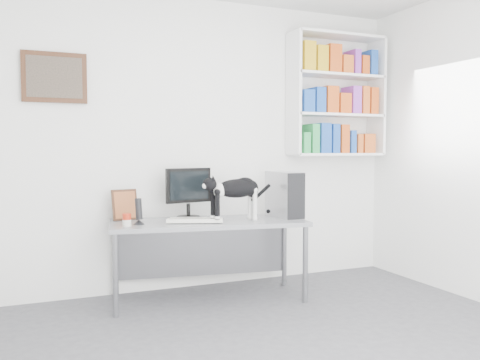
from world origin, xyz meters
The scene contains 11 objects.
room centered at (0.00, 0.00, 1.35)m, with size 4.01×4.01×2.70m.
bookshelf centered at (1.40, 1.85, 1.85)m, with size 1.03×0.28×1.24m, color white.
wall_art centered at (-1.30, 1.97, 1.90)m, with size 0.52×0.04×0.42m, color #482317.
desk centered at (-0.10, 1.52, 0.34)m, with size 1.65×0.64×0.69m, color slate.
monitor centered at (-0.21, 1.74, 0.92)m, with size 0.43×0.20×0.46m, color black.
keyboard centered at (-0.24, 1.47, 0.71)m, with size 0.46×0.18×0.04m, color silver.
pc_tower centered at (0.60, 1.47, 0.90)m, with size 0.18×0.41×0.41m, color silver.
speaker centered at (-0.70, 1.54, 0.80)m, with size 0.10×0.10×0.22m, color black.
leaning_print centered at (-0.76, 1.83, 0.83)m, with size 0.22×0.09×0.28m, color #482317.
soup_can centered at (-0.81, 1.47, 0.74)m, with size 0.07×0.07×0.10m, color #AE240E.
cat centered at (0.10, 1.40, 0.88)m, with size 0.61×0.16×0.38m, color black, non-canonical shape.
Camera 1 is at (-1.53, -2.57, 1.30)m, focal length 38.00 mm.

